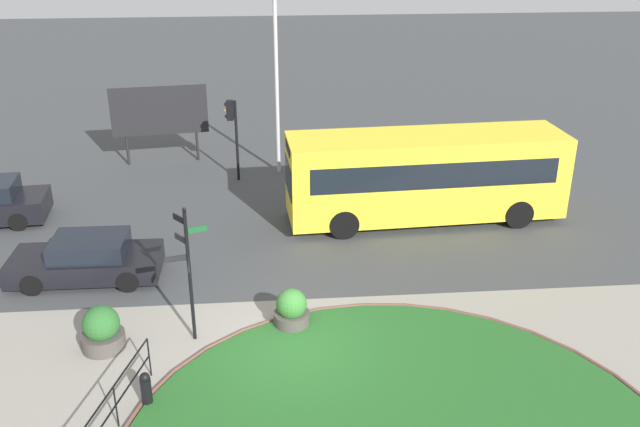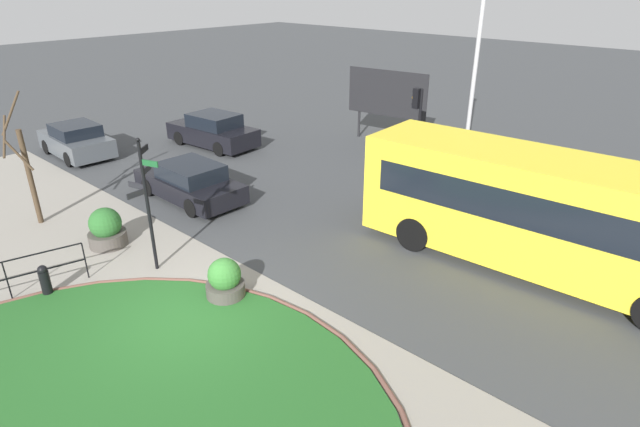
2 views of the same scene
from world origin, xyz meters
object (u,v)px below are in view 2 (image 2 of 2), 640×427
object	(u,v)px
planter_near_signpost	(225,281)
planter_kerbside	(106,229)
car_near_lane	(190,182)
car_far_lane	(76,141)
bus_yellow	(542,212)
street_tree_bare	(26,169)
lamppost_tall	(476,60)
traffic_light_near	(417,111)
billboard_left	(387,94)
car_trailing	(213,131)
signpost_directional	(146,197)
bollard_foreground	(45,281)

from	to	relation	value
planter_near_signpost	planter_kerbside	bearing A→B (deg)	-172.80
car_near_lane	car_far_lane	size ratio (longest dim) A/B	1.10
bus_yellow	street_tree_bare	bearing A→B (deg)	28.44
lamppost_tall	traffic_light_near	bearing A→B (deg)	-155.77
traffic_light_near	billboard_left	bearing A→B (deg)	-32.98
car_trailing	billboard_left	world-z (taller)	billboard_left
signpost_directional	billboard_left	bearing A→B (deg)	99.86
planter_kerbside	car_trailing	bearing A→B (deg)	124.91
car_trailing	traffic_light_near	distance (m)	9.49
signpost_directional	planter_near_signpost	size ratio (longest dim) A/B	3.38
car_far_lane	car_trailing	bearing A→B (deg)	-120.98
street_tree_bare	car_far_lane	bearing A→B (deg)	145.59
car_far_lane	bollard_foreground	bearing A→B (deg)	154.06
lamppost_tall	planter_kerbside	xyz separation A→B (m)	(-4.77, -12.48, -3.93)
billboard_left	car_far_lane	bearing A→B (deg)	-135.76
car_far_lane	billboard_left	xyz separation A→B (m)	(8.73, 10.87, 1.57)
billboard_left	car_near_lane	bearing A→B (deg)	-102.30
car_trailing	planter_near_signpost	size ratio (longest dim) A/B	4.15
billboard_left	planter_near_signpost	distance (m)	14.47
bollard_foreground	car_near_lane	bearing A→B (deg)	112.97
car_far_lane	traffic_light_near	distance (m)	14.68
car_near_lane	planter_kerbside	xyz separation A→B (m)	(1.16, -3.71, -0.10)
signpost_directional	billboard_left	xyz separation A→B (m)	(-2.41, 13.86, 0.13)
car_trailing	street_tree_bare	bearing A→B (deg)	101.42
planter_kerbside	street_tree_bare	xyz separation A→B (m)	(-3.12, -0.75, 1.30)
signpost_directional	car_far_lane	bearing A→B (deg)	164.96
planter_near_signpost	signpost_directional	bearing A→B (deg)	-171.59
car_trailing	street_tree_bare	world-z (taller)	street_tree_bare
bus_yellow	traffic_light_near	world-z (taller)	traffic_light_near
traffic_light_near	car_trailing	bearing A→B (deg)	26.63
car_trailing	planter_near_signpost	world-z (taller)	car_trailing
signpost_directional	traffic_light_near	bearing A→B (deg)	86.28
bus_yellow	billboard_left	xyz separation A→B (m)	(-9.92, 6.93, 0.59)
car_far_lane	bus_yellow	bearing A→B (deg)	-165.83
lamppost_tall	street_tree_bare	distance (m)	15.63
signpost_directional	traffic_light_near	size ratio (longest dim) A/B	1.12
car_near_lane	billboard_left	distance (m)	10.54
bus_yellow	billboard_left	world-z (taller)	billboard_left
bus_yellow	billboard_left	size ratio (longest dim) A/B	2.41
street_tree_bare	traffic_light_near	bearing A→B (deg)	63.92
signpost_directional	car_far_lane	world-z (taller)	signpost_directional
billboard_left	planter_near_signpost	bearing A→B (deg)	-76.90
bus_yellow	bollard_foreground	bearing A→B (deg)	45.49
bollard_foreground	car_far_lane	world-z (taller)	car_far_lane
car_trailing	billboard_left	xyz separation A→B (m)	(5.49, 5.94, 1.54)
bus_yellow	planter_near_signpost	bearing A→B (deg)	49.57
car_near_lane	billboard_left	size ratio (longest dim) A/B	1.09
car_near_lane	bollard_foreground	bearing A→B (deg)	113.57
bus_yellow	car_trailing	world-z (taller)	bus_yellow
lamppost_tall	bollard_foreground	bearing A→B (deg)	-102.83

